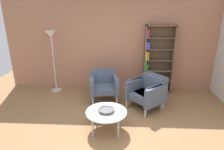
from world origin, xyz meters
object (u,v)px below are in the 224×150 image
Objects in this scene: bookshelf_tall at (156,60)px; decorative_bowl at (106,110)px; armchair_spare_guest at (149,90)px; coffee_table_low at (106,113)px; floor_lamp_torchiere at (52,42)px; armchair_near_window at (146,92)px; armchair_by_bookshelf at (104,85)px.

bookshelf_tall reaches higher than decorative_bowl.
coffee_table_low is at bearing -78.87° from armchair_spare_guest.
floor_lamp_torchiere is (-1.64, 1.85, 1.01)m from decorative_bowl.
armchair_near_window is 1.00× the size of armchair_spare_guest.
floor_lamp_torchiere is (-2.52, 0.92, 1.03)m from armchair_near_window.
floor_lamp_torchiere is at bearing -143.75° from armchair_spare_guest.
armchair_spare_guest is (0.95, 1.04, 0.04)m from coffee_table_low.
bookshelf_tall is 5.94× the size of decorative_bowl.
bookshelf_tall is 2.41m from coffee_table_low.
coffee_table_low is 1.28m from armchair_near_window.
floor_lamp_torchiere is (-2.88, -0.14, 0.52)m from bookshelf_tall.
decorative_bowl is 1.41m from armchair_spare_guest.
armchair_spare_guest is at bearing -106.71° from bookshelf_tall.
armchair_near_window is (0.88, 0.93, 0.04)m from coffee_table_low.
armchair_spare_guest is 0.54× the size of floor_lamp_torchiere.
bookshelf_tall reaches higher than armchair_spare_guest.
armchair_near_window reaches higher than coffee_table_low.
floor_lamp_torchiere is (-2.60, 0.81, 1.03)m from armchair_spare_guest.
armchair_near_window and armchair_by_bookshelf have the same top height.
bookshelf_tall is 2.93m from floor_lamp_torchiere.
floor_lamp_torchiere reaches higher than decorative_bowl.
armchair_near_window is at bearing -70.19° from armchair_spare_guest.
armchair_spare_guest is at bearing 47.47° from decorative_bowl.
floor_lamp_torchiere is at bearing -177.20° from bookshelf_tall.
bookshelf_tall is 2.33× the size of armchair_by_bookshelf.
bookshelf_tall is 2.00× the size of armchair_near_window.
decorative_bowl is at bearing -121.87° from bookshelf_tall.
decorative_bowl is at bearing -78.87° from armchair_spare_guest.
armchair_by_bookshelf is 1.18m from armchair_spare_guest.
decorative_bowl is at bearing 0.00° from coffee_table_low.
armchair_near_window and armchair_spare_guest have the same top height.
coffee_table_low is 0.46× the size of floor_lamp_torchiere.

